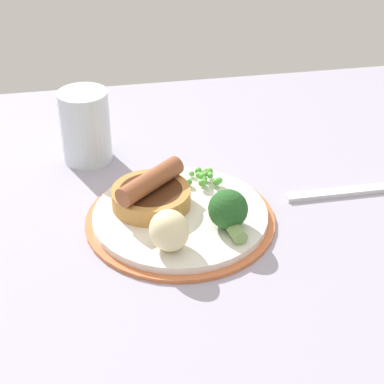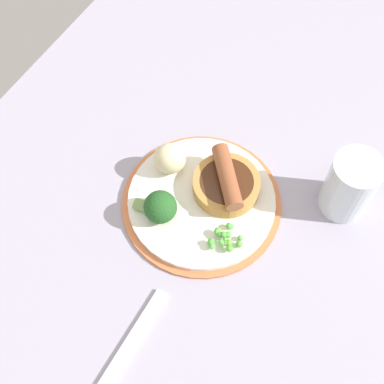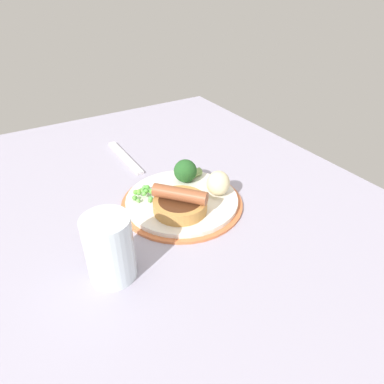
% 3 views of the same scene
% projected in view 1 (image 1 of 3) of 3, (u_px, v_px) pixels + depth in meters
% --- Properties ---
extents(dining_table, '(1.10, 0.80, 0.03)m').
position_uv_depth(dining_table, '(165.00, 222.00, 0.81)').
color(dining_table, '#9E99AD').
rests_on(dining_table, ground).
extents(dinner_plate, '(0.23, 0.23, 0.01)m').
position_uv_depth(dinner_plate, '(180.00, 218.00, 0.78)').
color(dinner_plate, '#CC6B3D').
rests_on(dinner_plate, dining_table).
extents(sausage_pudding, '(0.10, 0.10, 0.05)m').
position_uv_depth(sausage_pudding, '(151.00, 194.00, 0.78)').
color(sausage_pudding, '#BC8442').
rests_on(sausage_pudding, dinner_plate).
extents(pea_pile, '(0.05, 0.04, 0.02)m').
position_uv_depth(pea_pile, '(204.00, 177.00, 0.82)').
color(pea_pile, '#55A73D').
rests_on(pea_pile, dinner_plate).
extents(broccoli_floret_near, '(0.05, 0.06, 0.05)m').
position_uv_depth(broccoli_floret_near, '(229.00, 211.00, 0.74)').
color(broccoli_floret_near, '#235623').
rests_on(broccoli_floret_near, dinner_plate).
extents(potato_chunk_2, '(0.06, 0.06, 0.05)m').
position_uv_depth(potato_chunk_2, '(169.00, 230.00, 0.70)').
color(potato_chunk_2, beige).
rests_on(potato_chunk_2, dinner_plate).
extents(fork, '(0.18, 0.02, 0.01)m').
position_uv_depth(fork, '(353.00, 191.00, 0.83)').
color(fork, silver).
rests_on(fork, dining_table).
extents(drinking_glass, '(0.07, 0.07, 0.10)m').
position_uv_depth(drinking_glass, '(85.00, 126.00, 0.88)').
color(drinking_glass, silver).
rests_on(drinking_glass, dining_table).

